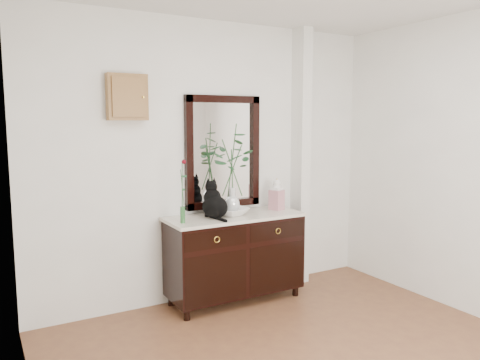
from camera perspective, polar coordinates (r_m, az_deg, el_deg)
wall_back at (r=4.59m, az=-3.25°, el=2.26°), size 3.60×0.04×2.70m
pilaster at (r=5.04m, az=7.40°, el=2.67°), size 0.12×0.20×2.70m
sideboard at (r=4.58m, az=-0.63°, el=-8.92°), size 1.33×0.52×0.82m
wall_mirror at (r=4.61m, az=-2.07°, el=3.42°), size 0.80×0.06×1.10m
key_cabinet at (r=4.23m, az=-13.60°, el=9.79°), size 0.35×0.10×0.40m
cat at (r=4.33m, az=-3.08°, el=-2.37°), size 0.27×0.32×0.35m
lotus_bowl at (r=4.47m, az=-0.96°, el=-3.86°), size 0.37×0.37×0.07m
vase_branches at (r=4.41m, az=-0.97°, el=1.44°), size 0.51×0.51×0.86m
bud_vase_rose at (r=4.12m, az=-7.05°, el=-1.35°), size 0.09×0.09×0.57m
ginger_jar at (r=4.74m, az=4.50°, el=-1.71°), size 0.15×0.15×0.32m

